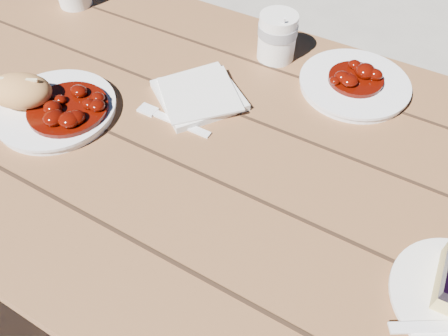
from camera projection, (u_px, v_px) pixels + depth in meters
The scene contains 11 objects.
ground at pixel (211, 302), 1.37m from camera, with size 60.00×60.00×0.00m, color #9C978D.
picnic_table at pixel (204, 188), 0.92m from camera, with size 2.00×1.55×0.75m.
main_plate at pixel (56, 110), 0.82m from camera, with size 0.22×0.22×0.02m, color white.
goulash_stew at pixel (66, 102), 0.80m from camera, with size 0.15×0.15×0.04m, color #4D0902, non-canonical shape.
bread_roll at pixel (20, 91), 0.80m from camera, with size 0.12×0.08×0.06m, color tan.
fork_dessert at pixel (438, 327), 0.56m from camera, with size 0.03×0.16×0.01m, color white, non-canonical shape.
coffee_cup at pixel (277, 37), 0.91m from camera, with size 0.08×0.08×0.10m, color white.
napkin_stack at pixel (199, 95), 0.85m from camera, with size 0.15×0.15×0.01m, color white.
fork_table at pixel (181, 123), 0.81m from camera, with size 0.03×0.16×0.01m, color white, non-canonical shape.
second_plate at pixel (354, 85), 0.87m from camera, with size 0.21×0.21×0.02m, color white.
second_stew at pixel (357, 73), 0.85m from camera, with size 0.11×0.11×0.04m, color #4D0902, non-canonical shape.
Camera 1 is at (0.32, -0.46, 1.32)m, focal length 35.00 mm.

